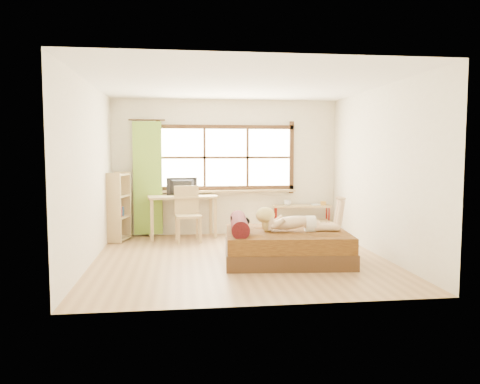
{
  "coord_description": "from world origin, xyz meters",
  "views": [
    {
      "loc": [
        -0.91,
        -7.14,
        1.68
      ],
      "look_at": [
        0.02,
        0.2,
        1.03
      ],
      "focal_mm": 35.0,
      "sensor_mm": 36.0,
      "label": 1
    }
  ],
  "objects": [
    {
      "name": "monitor",
      "position": [
        -0.88,
        2.0,
        0.99
      ],
      "size": [
        0.6,
        0.15,
        0.34
      ],
      "primitive_type": "imported",
      "rotation": [
        0.0,
        0.0,
        3.26
      ],
      "color": "black",
      "rests_on": "desk"
    },
    {
      "name": "kitten",
      "position": [
        -0.03,
        -0.12,
        0.57
      ],
      "size": [
        0.29,
        0.14,
        0.22
      ],
      "primitive_type": null,
      "rotation": [
        0.0,
        0.0,
        -0.09
      ],
      "color": "black",
      "rests_on": "bed"
    },
    {
      "name": "ceiling",
      "position": [
        0.0,
        0.0,
        2.7
      ],
      "size": [
        4.5,
        4.5,
        0.0
      ],
      "primitive_type": "plane",
      "rotation": [
        3.14,
        0.0,
        0.0
      ],
      "color": "white",
      "rests_on": "wall_back"
    },
    {
      "name": "pipe_shelf",
      "position": [
        1.54,
        2.07,
        0.43
      ],
      "size": [
        1.19,
        0.41,
        0.66
      ],
      "rotation": [
        0.0,
        0.0,
        -0.1
      ],
      "color": "tan",
      "rests_on": "floor"
    },
    {
      "name": "desk",
      "position": [
        -0.88,
        1.95,
        0.71
      ],
      "size": [
        1.38,
        0.76,
        0.82
      ],
      "rotation": [
        0.0,
        0.0,
        0.12
      ],
      "color": "tan",
      "rests_on": "floor"
    },
    {
      "name": "wall_right",
      "position": [
        2.25,
        0.0,
        1.35
      ],
      "size": [
        0.0,
        4.5,
        4.5
      ],
      "primitive_type": "plane",
      "rotation": [
        1.57,
        0.0,
        -1.57
      ],
      "color": "silver",
      "rests_on": "floor"
    },
    {
      "name": "wall_front",
      "position": [
        0.0,
        -2.25,
        1.35
      ],
      "size": [
        4.5,
        0.0,
        4.5
      ],
      "primitive_type": "plane",
      "rotation": [
        -1.57,
        0.0,
        0.0
      ],
      "color": "silver",
      "rests_on": "floor"
    },
    {
      "name": "window",
      "position": [
        0.0,
        2.22,
        1.51
      ],
      "size": [
        2.8,
        0.16,
        1.46
      ],
      "color": "#FFEDBF",
      "rests_on": "wall_back"
    },
    {
      "name": "wall_left",
      "position": [
        -2.25,
        0.0,
        1.35
      ],
      "size": [
        0.0,
        4.5,
        4.5
      ],
      "primitive_type": "plane",
      "rotation": [
        1.57,
        0.0,
        1.57
      ],
      "color": "silver",
      "rests_on": "floor"
    },
    {
      "name": "wall_back",
      "position": [
        0.0,
        2.25,
        1.35
      ],
      "size": [
        4.5,
        0.0,
        4.5
      ],
      "primitive_type": "plane",
      "rotation": [
        1.57,
        0.0,
        0.0
      ],
      "color": "silver",
      "rests_on": "floor"
    },
    {
      "name": "woman",
      "position": [
        0.84,
        -0.27,
        0.74
      ],
      "size": [
        1.32,
        0.48,
        0.56
      ],
      "primitive_type": null,
      "rotation": [
        0.0,
        0.0,
        -0.09
      ],
      "color": "beige",
      "rests_on": "bed"
    },
    {
      "name": "cup",
      "position": [
        1.23,
        2.07,
        0.64
      ],
      "size": [
        0.15,
        0.15,
        0.11
      ],
      "primitive_type": "imported",
      "rotation": [
        0.0,
        0.0,
        -0.1
      ],
      "color": "gray",
      "rests_on": "pipe_shelf"
    },
    {
      "name": "curtain",
      "position": [
        -1.55,
        2.13,
        1.15
      ],
      "size": [
        0.55,
        0.1,
        2.2
      ],
      "primitive_type": "cube",
      "color": "#5E9B2A",
      "rests_on": "wall_back"
    },
    {
      "name": "bookshelf",
      "position": [
        -2.08,
        1.73,
        0.65
      ],
      "size": [
        0.43,
        0.61,
        1.28
      ],
      "rotation": [
        0.0,
        0.0,
        -0.24
      ],
      "color": "tan",
      "rests_on": "floor"
    },
    {
      "name": "bed",
      "position": [
        0.64,
        -0.21,
        0.25
      ],
      "size": [
        1.98,
        1.64,
        0.7
      ],
      "rotation": [
        0.0,
        0.0,
        -0.09
      ],
      "color": "#33230F",
      "rests_on": "floor"
    },
    {
      "name": "book",
      "position": [
        1.73,
        2.07,
        0.59
      ],
      "size": [
        0.2,
        0.25,
        0.02
      ],
      "primitive_type": "imported",
      "rotation": [
        0.0,
        0.0,
        -0.1
      ],
      "color": "gray",
      "rests_on": "pipe_shelf"
    },
    {
      "name": "floor",
      "position": [
        0.0,
        0.0,
        0.0
      ],
      "size": [
        4.5,
        4.5,
        0.0
      ],
      "primitive_type": "plane",
      "color": "#9E754C",
      "rests_on": "ground"
    },
    {
      "name": "chair",
      "position": [
        -0.79,
        1.59,
        0.57
      ],
      "size": [
        0.51,
        0.51,
        1.03
      ],
      "rotation": [
        0.0,
        0.0,
        0.12
      ],
      "color": "tan",
      "rests_on": "floor"
    }
  ]
}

